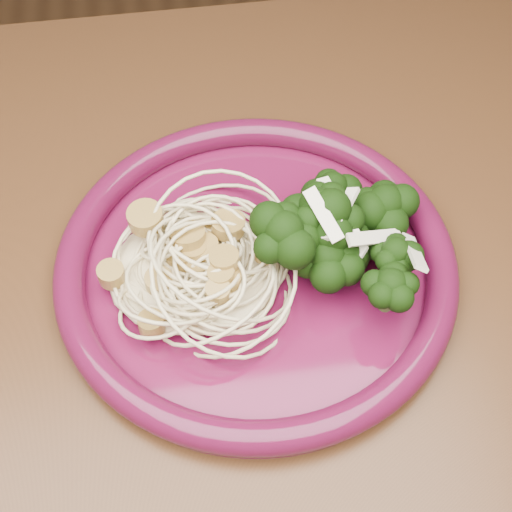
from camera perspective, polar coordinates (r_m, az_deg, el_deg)
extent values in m
cube|color=#472814|center=(0.53, 9.42, -7.14)|extent=(1.20, 0.80, 0.04)
cylinder|color=#510C2A|center=(0.53, 0.00, -1.09)|extent=(0.29, 0.29, 0.01)
torus|color=#510C2A|center=(0.52, 0.00, -0.47)|extent=(0.29, 0.29, 0.02)
ellipsoid|color=beige|center=(0.51, -4.99, -0.56)|extent=(0.13, 0.11, 0.03)
ellipsoid|color=black|center=(0.51, 6.10, 1.59)|extent=(0.09, 0.15, 0.05)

